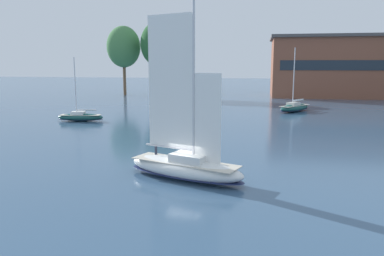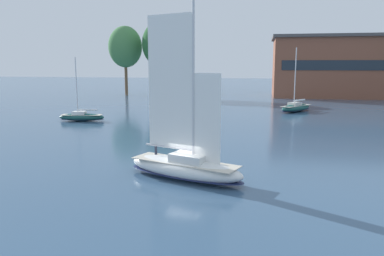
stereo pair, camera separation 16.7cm
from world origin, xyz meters
TOP-DOWN VIEW (x-y plane):
  - ground_plane at (0.00, 0.00)m, footprint 400.00×400.00m
  - waterfront_building at (24.47, 75.38)m, footprint 33.51×17.94m
  - tree_shore_left at (-20.09, 67.76)m, footprint 9.14×9.14m
  - tree_shore_right at (-30.24, 70.13)m, footprint 8.79×8.79m
  - sailboat_main at (0.01, -0.00)m, footprint 9.61×5.69m
  - sailboat_moored_near_marina at (-20.41, 24.69)m, footprint 6.86×2.71m
  - sailboat_moored_mid_channel at (11.33, 41.53)m, footprint 6.58×7.73m

SIDE VIEW (x-z plane):
  - ground_plane at x=0.00m, z-range 0.00..0.00m
  - sailboat_moored_near_marina at x=-20.41m, z-range -3.97..5.22m
  - sailboat_moored_mid_channel at x=11.33m, z-range -4.75..6.24m
  - sailboat_main at x=0.01m, z-range -5.36..7.41m
  - waterfront_building at x=24.47m, z-range 0.04..15.22m
  - tree_shore_right at x=-30.24m, z-range 3.62..21.72m
  - tree_shore_left at x=-20.09m, z-range 3.76..22.58m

